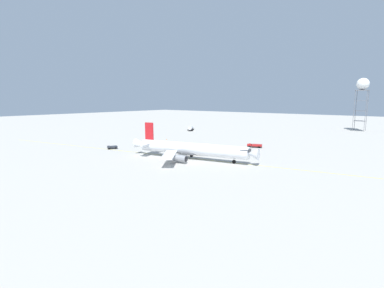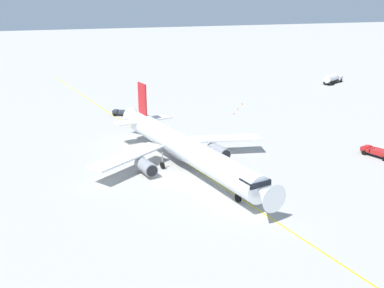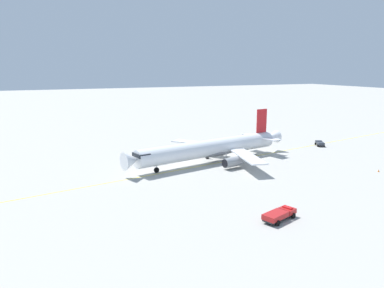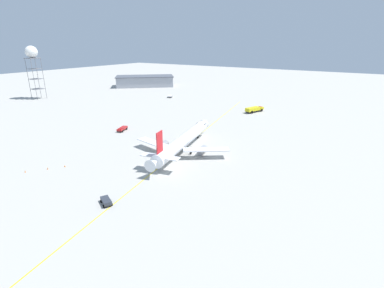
% 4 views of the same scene
% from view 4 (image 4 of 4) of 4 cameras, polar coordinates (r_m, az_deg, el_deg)
% --- Properties ---
extents(ground_plane, '(600.00, 600.00, 0.00)m').
position_cam_4_polar(ground_plane, '(90.87, 1.64, -1.36)').
color(ground_plane, '#ADAAA3').
extents(airliner_main, '(30.13, 41.91, 10.84)m').
position_cam_4_polar(airliner_main, '(89.38, -1.90, 0.41)').
color(airliner_main, white).
rests_on(airliner_main, ground_plane).
extents(ops_pickup_truck, '(3.68, 5.88, 1.41)m').
position_cam_4_polar(ops_pickup_truck, '(114.49, -13.61, 2.95)').
color(ops_pickup_truck, '#232326').
rests_on(ops_pickup_truck, ground_plane).
extents(baggage_truck_truck, '(3.91, 3.10, 1.22)m').
position_cam_4_polar(baggage_truck_truck, '(64.52, -16.60, -10.74)').
color(baggage_truck_truck, '#232326').
rests_on(baggage_truck_truck, ground_plane).
extents(fire_tender_truck, '(6.22, 11.06, 2.50)m').
position_cam_4_polar(fire_tender_truck, '(144.71, 12.18, 6.76)').
color(fire_tender_truck, '#232326').
rests_on(fire_tender_truck, ground_plane).
extents(pushback_tug_truck, '(4.85, 5.57, 1.30)m').
position_cam_4_polar(pushback_tug_truck, '(181.34, -4.37, 9.42)').
color(pushback_tug_truck, '#232326').
rests_on(pushback_tug_truck, ground_plane).
extents(radar_tower, '(6.76, 6.76, 30.44)m').
position_cam_4_polar(radar_tower, '(197.48, -29.10, 15.28)').
color(radar_tower, slate).
rests_on(radar_tower, ground_plane).
extents(terminal_shed, '(45.45, 43.34, 7.92)m').
position_cam_4_polar(terminal_shed, '(230.59, -9.28, 12.17)').
color(terminal_shed, '#999EA8').
rests_on(terminal_shed, ground_plane).
extents(taxiway_centreline, '(33.62, 173.20, 0.01)m').
position_cam_4_polar(taxiway_centreline, '(89.06, -3.08, -1.82)').
color(taxiway_centreline, yellow).
rests_on(taxiway_centreline, ground_plane).
extents(safety_cone_near, '(0.36, 0.36, 0.55)m').
position_cam_4_polar(safety_cone_near, '(86.59, -23.82, -3.99)').
color(safety_cone_near, orange).
rests_on(safety_cone_near, ground_plane).
extents(safety_cone_mid, '(0.36, 0.36, 0.55)m').
position_cam_4_polar(safety_cone_mid, '(87.01, -26.63, -4.31)').
color(safety_cone_mid, orange).
rests_on(safety_cone_mid, ground_plane).
extents(safety_cone_far, '(0.36, 0.36, 0.55)m').
position_cam_4_polar(safety_cone_far, '(87.83, -30.09, -4.69)').
color(safety_cone_far, orange).
rests_on(safety_cone_far, ground_plane).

